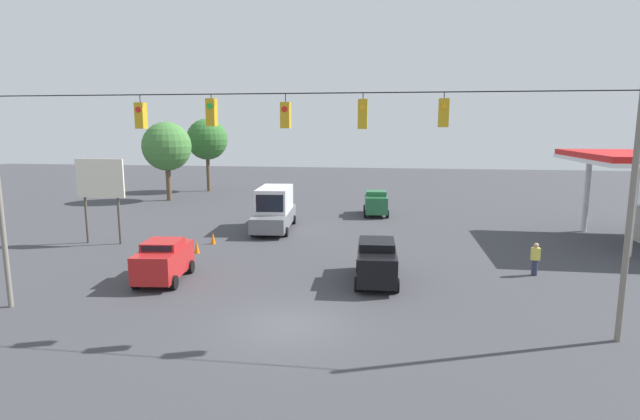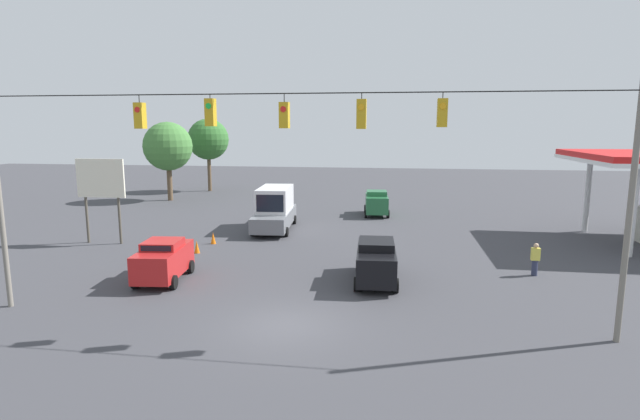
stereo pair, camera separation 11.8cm
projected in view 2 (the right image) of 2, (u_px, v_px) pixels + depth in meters
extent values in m
plane|color=#3D3D42|center=(285.00, 325.00, 18.24)|extent=(140.00, 140.00, 0.00)
cylinder|color=slate|center=(630.00, 214.00, 16.13)|extent=(0.20, 0.20, 8.77)
cylinder|color=black|center=(284.00, 93.00, 17.12)|extent=(22.78, 0.04, 0.04)
cube|color=gold|center=(442.00, 113.00, 16.46)|extent=(0.32, 0.36, 0.94)
cylinder|color=black|center=(443.00, 95.00, 16.37)|extent=(0.03, 0.03, 0.21)
cylinder|color=orange|center=(443.00, 106.00, 16.24)|extent=(0.20, 0.02, 0.20)
cube|color=gold|center=(361.00, 114.00, 16.85)|extent=(0.32, 0.36, 0.99)
cylinder|color=black|center=(362.00, 96.00, 16.75)|extent=(0.03, 0.03, 0.21)
cylinder|color=orange|center=(361.00, 107.00, 16.63)|extent=(0.20, 0.02, 0.20)
cube|color=gold|center=(284.00, 115.00, 17.24)|extent=(0.32, 0.36, 0.89)
cylinder|color=black|center=(284.00, 98.00, 17.14)|extent=(0.03, 0.03, 0.29)
cylinder|color=red|center=(283.00, 109.00, 17.02)|extent=(0.20, 0.02, 0.20)
cube|color=gold|center=(211.00, 112.00, 17.61)|extent=(0.32, 0.36, 0.96)
cylinder|color=black|center=(210.00, 96.00, 17.52)|extent=(0.03, 0.03, 0.15)
cylinder|color=green|center=(208.00, 106.00, 17.39)|extent=(0.20, 0.02, 0.20)
cube|color=gold|center=(140.00, 116.00, 18.01)|extent=(0.32, 0.36, 0.93)
cylinder|color=black|center=(139.00, 99.00, 17.91)|extent=(0.03, 0.03, 0.27)
cylinder|color=red|center=(137.00, 110.00, 17.79)|extent=(0.20, 0.02, 0.20)
cube|color=red|center=(164.00, 261.00, 23.38)|extent=(2.13, 4.03, 1.25)
cube|color=red|center=(163.00, 244.00, 23.25)|extent=(1.77, 1.86, 0.36)
cube|color=black|center=(156.00, 249.00, 22.40)|extent=(1.39, 0.16, 0.25)
cylinder|color=black|center=(135.00, 282.00, 22.29)|extent=(0.28, 0.66, 0.64)
cylinder|color=black|center=(174.00, 282.00, 22.21)|extent=(0.28, 0.66, 0.64)
cylinder|color=black|center=(156.00, 266.00, 24.77)|extent=(0.28, 0.66, 0.64)
cylinder|color=black|center=(191.00, 267.00, 24.69)|extent=(0.28, 0.66, 0.64)
cube|color=slate|center=(275.00, 218.00, 34.92)|extent=(2.77, 6.84, 1.00)
cube|color=silver|center=(275.00, 199.00, 35.03)|extent=(2.41, 4.42, 1.65)
cube|color=black|center=(270.00, 203.00, 32.91)|extent=(1.81, 0.16, 1.15)
cylinder|color=black|center=(252.00, 231.00, 32.95)|extent=(0.27, 0.65, 0.64)
cylinder|color=black|center=(286.00, 232.00, 32.79)|extent=(0.27, 0.65, 0.64)
cylinder|color=black|center=(264.00, 219.00, 37.22)|extent=(0.27, 0.65, 0.64)
cylinder|color=black|center=(294.00, 220.00, 37.06)|extent=(0.27, 0.65, 0.64)
cube|color=black|center=(376.00, 261.00, 23.21)|extent=(1.93, 4.65, 1.30)
cube|color=black|center=(376.00, 244.00, 23.07)|extent=(1.68, 2.08, 0.36)
cube|color=black|center=(376.00, 239.00, 24.07)|extent=(1.39, 0.08, 0.25)
cylinder|color=black|center=(393.00, 267.00, 24.69)|extent=(0.25, 0.65, 0.64)
cylinder|color=black|center=(358.00, 266.00, 24.87)|extent=(0.25, 0.65, 0.64)
cylinder|color=black|center=(396.00, 285.00, 21.77)|extent=(0.25, 0.65, 0.64)
cylinder|color=black|center=(356.00, 284.00, 21.95)|extent=(0.25, 0.65, 0.64)
cube|color=#236038|center=(377.00, 203.00, 40.58)|extent=(2.00, 3.94, 1.32)
cube|color=#236038|center=(377.00, 193.00, 40.44)|extent=(1.71, 1.79, 0.36)
cube|color=black|center=(376.00, 192.00, 41.28)|extent=(1.39, 0.12, 0.25)
cylinder|color=black|center=(386.00, 209.00, 41.85)|extent=(0.26, 0.65, 0.64)
cylinder|color=black|center=(365.00, 209.00, 41.98)|extent=(0.26, 0.65, 0.64)
cylinder|color=black|center=(388.00, 214.00, 39.40)|extent=(0.26, 0.65, 0.64)
cylinder|color=black|center=(366.00, 214.00, 39.53)|extent=(0.26, 0.65, 0.64)
cone|color=orange|center=(159.00, 272.00, 23.62)|extent=(0.32, 0.32, 0.73)
cone|color=orange|center=(179.00, 257.00, 26.24)|extent=(0.32, 0.32, 0.73)
cone|color=orange|center=(197.00, 247.00, 28.52)|extent=(0.32, 0.32, 0.73)
cone|color=orange|center=(213.00, 238.00, 30.78)|extent=(0.32, 0.32, 0.73)
cylinder|color=silver|center=(588.00, 194.00, 33.91)|extent=(0.36, 0.36, 5.26)
cylinder|color=silver|center=(633.00, 210.00, 27.41)|extent=(0.36, 0.36, 5.26)
cylinder|color=#4C473D|center=(120.00, 221.00, 30.63)|extent=(0.16, 0.16, 2.87)
cylinder|color=#4C473D|center=(87.00, 220.00, 30.95)|extent=(0.16, 0.16, 2.87)
cube|color=silver|center=(100.00, 178.00, 30.36)|extent=(3.10, 0.12, 2.36)
cylinder|color=#2D334C|center=(535.00, 268.00, 24.25)|extent=(0.28, 0.28, 0.77)
cube|color=#D8CC4C|center=(536.00, 254.00, 24.13)|extent=(0.40, 0.24, 0.61)
sphere|color=tan|center=(536.00, 246.00, 24.06)|extent=(0.24, 0.24, 0.24)
cylinder|color=brown|center=(170.00, 180.00, 48.56)|extent=(0.49, 0.49, 3.97)
sphere|color=#427A38|center=(168.00, 146.00, 48.01)|extent=(4.68, 4.68, 4.68)
cylinder|color=brown|center=(209.00, 171.00, 55.56)|extent=(0.40, 0.40, 4.51)
sphere|color=#336B2D|center=(208.00, 139.00, 54.97)|extent=(4.49, 4.49, 4.49)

